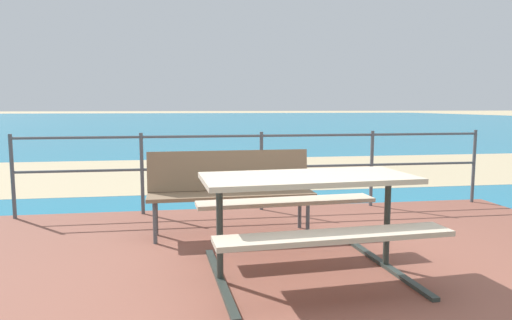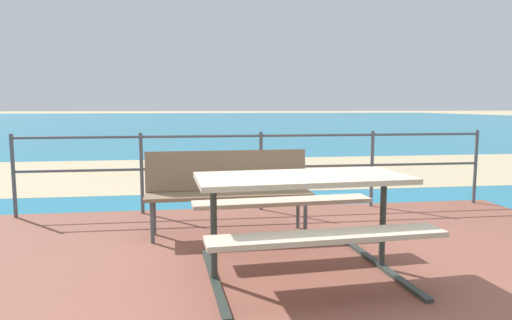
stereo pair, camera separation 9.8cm
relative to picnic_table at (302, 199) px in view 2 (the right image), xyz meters
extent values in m
plane|color=tan|center=(0.03, -0.16, -0.66)|extent=(240.00, 240.00, 0.00)
cube|color=brown|center=(0.03, -0.16, -0.63)|extent=(6.40, 5.20, 0.06)
cube|color=teal|center=(0.03, 39.84, -0.66)|extent=(90.00, 90.00, 0.01)
cube|color=tan|center=(0.03, 6.09, -0.66)|extent=(54.01, 4.83, 0.01)
cube|color=#BCAD93|center=(0.00, 0.00, 0.17)|extent=(1.66, 0.83, 0.04)
cube|color=#BCAD93|center=(0.04, -0.56, -0.13)|extent=(1.62, 0.37, 0.04)
cube|color=#BCAD93|center=(-0.04, 0.56, -0.13)|extent=(1.62, 0.37, 0.04)
cylinder|color=#2D3833|center=(-0.68, -0.05, -0.22)|extent=(0.05, 0.05, 0.77)
cube|color=#2D3833|center=(-0.68, -0.05, -0.59)|extent=(0.15, 1.38, 0.03)
cylinder|color=#2D3833|center=(0.68, 0.05, -0.22)|extent=(0.05, 0.05, 0.77)
cube|color=#2D3833|center=(0.68, 0.05, -0.59)|extent=(0.15, 1.38, 0.03)
cube|color=#7A6047|center=(-0.47, 1.18, -0.18)|extent=(1.69, 0.44, 0.04)
cube|color=#7A6047|center=(-0.47, 1.36, 0.05)|extent=(1.68, 0.11, 0.41)
cylinder|color=#4C5156|center=(-1.22, 1.01, -0.39)|extent=(0.04, 0.04, 0.42)
cylinder|color=#4C5156|center=(-1.23, 1.31, -0.39)|extent=(0.04, 0.04, 0.42)
cylinder|color=#4C5156|center=(0.30, 1.05, -0.39)|extent=(0.04, 0.04, 0.42)
cylinder|color=#4C5156|center=(0.29, 1.35, -0.39)|extent=(0.04, 0.04, 0.42)
cylinder|color=#4C5156|center=(-2.92, 2.28, -0.10)|extent=(0.04, 0.04, 1.00)
cylinder|color=#4C5156|center=(-1.45, 2.28, -0.10)|extent=(0.04, 0.04, 1.00)
cylinder|color=#4C5156|center=(0.03, 2.28, -0.10)|extent=(0.04, 0.04, 1.00)
cylinder|color=#4C5156|center=(1.50, 2.28, -0.10)|extent=(0.04, 0.04, 1.00)
cylinder|color=#4C5156|center=(2.98, 2.28, -0.10)|extent=(0.04, 0.04, 1.00)
cylinder|color=#4C5156|center=(0.03, 2.28, 0.34)|extent=(5.90, 0.03, 0.03)
cylinder|color=#4C5156|center=(0.03, 2.28, -0.05)|extent=(5.90, 0.03, 0.03)
camera|label=1|loc=(-0.94, -3.36, 0.72)|focal=32.01mm
camera|label=2|loc=(-0.84, -3.37, 0.72)|focal=32.01mm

